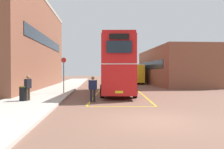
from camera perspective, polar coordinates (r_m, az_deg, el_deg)
ground_plane at (r=23.24m, az=1.58°, el=-4.05°), size 135.60×135.60×0.00m
sidewalk_left at (r=25.86m, az=-13.48°, el=-3.42°), size 4.00×57.60×0.14m
brick_building_left at (r=27.22m, az=-22.25°, el=7.47°), size 5.32×21.42×10.29m
depot_building_right at (r=32.83m, az=15.74°, el=1.91°), size 6.75×16.35×5.20m
double_decker_bus at (r=19.40m, az=1.61°, el=2.40°), size 3.37×10.69×4.75m
single_deck_bus at (r=35.53m, az=5.62°, el=0.30°), size 3.12×8.83×3.02m
pedestrian_boarding at (r=14.00m, az=-5.12°, el=-3.40°), size 0.55×0.31×1.66m
pedestrian_waiting_near at (r=14.65m, az=-21.39°, el=-2.87°), size 0.36×0.52×1.61m
litter_bin at (r=14.69m, az=-22.43°, el=-4.68°), size 0.51×0.51×0.91m
bus_stop_sign at (r=18.75m, az=-12.68°, el=0.66°), size 0.44×0.10×3.02m
bay_marking_yellow at (r=17.58m, az=1.99°, el=-5.64°), size 5.16×12.86×0.01m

